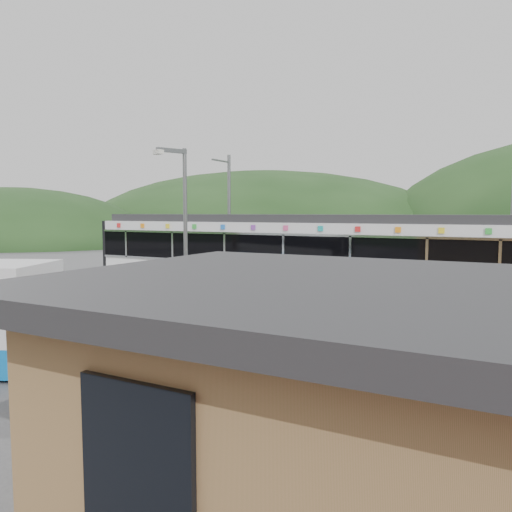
% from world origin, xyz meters
% --- Properties ---
extents(ground, '(120.00, 120.00, 0.00)m').
position_xyz_m(ground, '(0.00, 0.00, 0.00)').
color(ground, '#4C4C4F').
rests_on(ground, ground).
extents(hills, '(146.00, 149.00, 26.00)m').
position_xyz_m(hills, '(6.19, 5.29, 0.00)').
color(hills, '#1E3D19').
rests_on(hills, ground).
extents(platform, '(26.00, 3.20, 0.30)m').
position_xyz_m(platform, '(0.00, 3.30, 0.15)').
color(platform, '#9E9E99').
rests_on(platform, ground).
extents(yellow_line, '(26.00, 0.10, 0.01)m').
position_xyz_m(yellow_line, '(0.00, 2.00, 0.30)').
color(yellow_line, yellow).
rests_on(yellow_line, platform).
extents(train, '(20.44, 3.01, 3.74)m').
position_xyz_m(train, '(-2.28, 6.00, 2.06)').
color(train, black).
rests_on(train, ground).
extents(catenary_mast_west, '(0.18, 1.80, 7.00)m').
position_xyz_m(catenary_mast_west, '(-7.00, 8.56, 3.65)').
color(catenary_mast_west, slate).
rests_on(catenary_mast_west, ground).
extents(station_shelter, '(9.20, 6.20, 3.00)m').
position_xyz_m(station_shelter, '(6.00, -9.01, 1.55)').
color(station_shelter, olive).
rests_on(station_shelter, ground).
extents(lamp_post, '(0.49, 1.07, 5.74)m').
position_xyz_m(lamp_post, '(-1.57, -3.12, 3.43)').
color(lamp_post, slate).
rests_on(lamp_post, ground).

